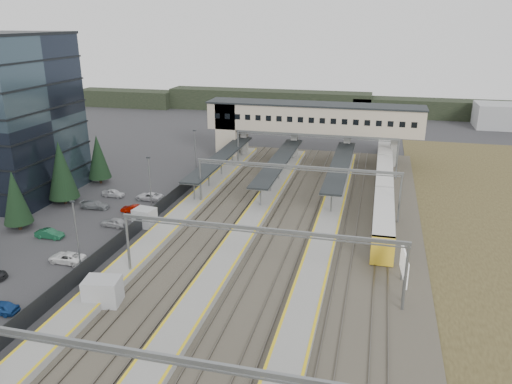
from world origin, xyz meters
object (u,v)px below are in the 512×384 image
(relay_cabin_near, at_px, (103,292))
(billboard, at_px, (404,266))
(train, at_px, (384,180))
(relay_cabin_far, at_px, (145,217))
(footbridge, at_px, (299,120))

(relay_cabin_near, xyz_separation_m, billboard, (27.89, 9.44, 1.50))
(train, distance_m, billboard, 31.79)
(billboard, bearing_deg, relay_cabin_near, -161.31)
(relay_cabin_far, height_order, billboard, billboard)
(relay_cabin_near, height_order, billboard, billboard)
(relay_cabin_far, xyz_separation_m, footbridge, (14.33, 36.97, 6.72))
(train, xyz_separation_m, billboard, (2.04, -31.71, 1.02))
(relay_cabin_far, bearing_deg, train, 36.15)
(relay_cabin_far, distance_m, footbridge, 40.22)
(footbridge, bearing_deg, relay_cabin_far, -111.18)
(relay_cabin_far, bearing_deg, footbridge, 68.82)
(footbridge, xyz_separation_m, train, (16.30, -14.60, -6.07))
(relay_cabin_near, bearing_deg, billboard, 18.69)
(relay_cabin_near, bearing_deg, footbridge, 80.28)
(footbridge, relative_size, billboard, 7.65)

